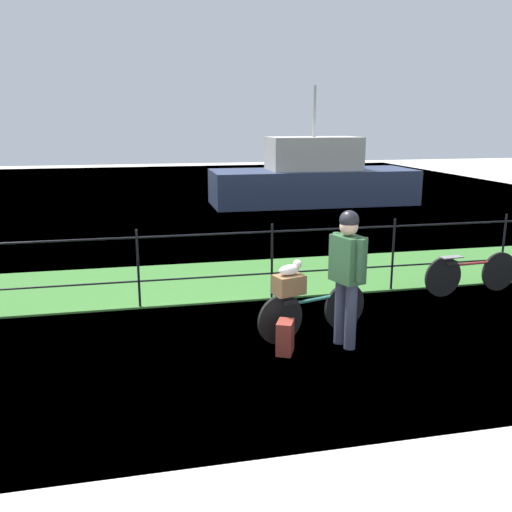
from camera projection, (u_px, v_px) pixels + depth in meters
The scene contains 11 objects.
ground_plane at pixel (231, 358), 6.52m from camera, with size 60.00×60.00×0.00m, color beige.
grass_strip at pixel (198, 281), 9.55m from camera, with size 27.00×2.40×0.03m, color #38702D.
harbor_water at pixel (164, 202), 18.82m from camera, with size 30.00×30.00×0.00m, color slate.
iron_fence at pixel (207, 259), 8.28m from camera, with size 18.04×0.04×1.19m.
bicycle_main at pixel (312, 311), 7.10m from camera, with size 1.57×0.53×0.63m.
wooden_crate at pixel (289, 284), 6.82m from camera, with size 0.36×0.25×0.24m, color brown.
terrier_dog at pixel (291, 269), 6.79m from camera, with size 0.32×0.22×0.18m.
cyclist_person at pixel (347, 267), 6.64m from camera, with size 0.37×0.52×1.68m.
backpack_on_paving at pixel (285, 337), 6.61m from camera, with size 0.28×0.18×0.40m, color maroon.
bicycle_parked at pixel (470, 273), 8.86m from camera, with size 1.69×0.23×0.64m.
moored_boat_near at pixel (313, 179), 18.29m from camera, with size 6.66×2.37×3.76m.
Camera 1 is at (-1.03, -5.96, 2.71)m, focal length 39.19 mm.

